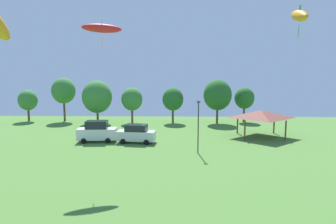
% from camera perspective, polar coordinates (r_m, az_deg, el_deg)
% --- Properties ---
extents(kite_flying_3, '(1.25, 3.87, 2.42)m').
position_cam_1_polar(kite_flying_3, '(25.49, 23.75, 16.45)').
color(kite_flying_3, orange).
extents(kite_flying_4, '(3.47, 1.86, 2.18)m').
position_cam_1_polar(kite_flying_4, '(27.26, -12.48, 15.30)').
color(kite_flying_4, red).
extents(parked_car_leftmost, '(4.85, 2.23, 2.65)m').
position_cam_1_polar(parked_car_leftmost, '(38.36, -13.38, -3.65)').
color(parked_car_leftmost, silver).
rests_on(parked_car_leftmost, ground).
extents(parked_car_second_from_left, '(4.83, 2.38, 2.28)m').
position_cam_1_polar(parked_car_second_from_left, '(37.00, -6.06, -4.14)').
color(parked_car_second_from_left, silver).
rests_on(parked_car_second_from_left, ground).
extents(park_pavilion, '(6.65, 5.84, 3.60)m').
position_cam_1_polar(park_pavilion, '(41.77, 17.25, -0.38)').
color(park_pavilion, brown).
rests_on(park_pavilion, ground).
extents(light_post_1, '(0.36, 0.20, 5.66)m').
position_cam_1_polar(light_post_1, '(31.91, 5.78, -2.21)').
color(light_post_1, '#2D2D33').
rests_on(light_post_1, ground).
extents(treeline_tree_0, '(3.29, 3.29, 5.55)m').
position_cam_1_polar(treeline_tree_0, '(58.14, -25.15, 2.04)').
color(treeline_tree_0, brown).
rests_on(treeline_tree_0, ground).
extents(treeline_tree_1, '(4.08, 4.08, 7.64)m').
position_cam_1_polar(treeline_tree_1, '(55.59, -19.28, 3.82)').
color(treeline_tree_1, brown).
rests_on(treeline_tree_1, ground).
extents(treeline_tree_2, '(4.99, 4.99, 7.24)m').
position_cam_1_polar(treeline_tree_2, '(51.95, -13.37, 2.83)').
color(treeline_tree_2, brown).
rests_on(treeline_tree_2, ground).
extents(treeline_tree_3, '(3.56, 3.56, 6.03)m').
position_cam_1_polar(treeline_tree_3, '(51.11, -6.89, 2.42)').
color(treeline_tree_3, brown).
rests_on(treeline_tree_3, ground).
extents(treeline_tree_4, '(3.57, 3.57, 6.04)m').
position_cam_1_polar(treeline_tree_4, '(50.82, 0.93, 2.44)').
color(treeline_tree_4, brown).
rests_on(treeline_tree_4, ground).
extents(treeline_tree_5, '(4.69, 4.69, 7.41)m').
position_cam_1_polar(treeline_tree_5, '(50.90, 9.42, 3.21)').
color(treeline_tree_5, brown).
rests_on(treeline_tree_5, ground).
extents(treeline_tree_6, '(3.39, 3.39, 6.01)m').
position_cam_1_polar(treeline_tree_6, '(53.67, 14.34, 2.55)').
color(treeline_tree_6, brown).
rests_on(treeline_tree_6, ground).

